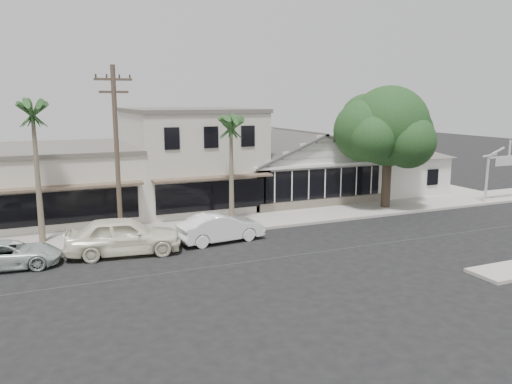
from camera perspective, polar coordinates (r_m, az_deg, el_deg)
name	(u,v)px	position (r m, az deg, el deg)	size (l,w,h in m)	color
ground	(325,251)	(24.87, 7.89, -6.73)	(140.00, 140.00, 0.00)	black
sidewalk_north	(136,233)	(28.32, -13.57, -4.63)	(90.00, 3.50, 0.15)	#9E9991
corner_shop	(297,164)	(37.38, 4.70, 3.24)	(10.40, 8.60, 5.10)	silver
side_cottage	(394,174)	(41.22, 15.45, 2.01)	(6.00, 6.00, 3.00)	silver
arch_sign	(509,159)	(40.25, 26.94, 3.43)	(4.12, 0.12, 3.95)	white
row_building_near	(189,159)	(35.29, -7.67, 3.79)	(8.00, 10.00, 6.50)	beige
row_building_midnear	(52,183)	(34.18, -22.30, 0.92)	(10.00, 10.00, 4.20)	silver
utility_pole	(117,152)	(25.82, -15.62, 4.48)	(1.80, 0.24, 9.00)	brown
car_0	(123,236)	(24.78, -14.91, -4.84)	(2.18, 5.41, 1.84)	white
car_1	(221,228)	(26.19, -4.07, -4.08)	(1.58, 4.54, 1.49)	white
car_2	(8,255)	(24.70, -26.48, -6.41)	(2.03, 4.41, 1.22)	#B7C5C0
shade_tree	(386,128)	(34.57, 14.60, 7.04)	(7.44, 6.73, 8.26)	#433429
palm_east	(231,127)	(28.65, -2.88, 7.47)	(2.20, 2.20, 6.81)	#726651
palm_mid	(33,115)	(27.07, -24.17, 8.07)	(2.88, 2.88, 7.68)	#726651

